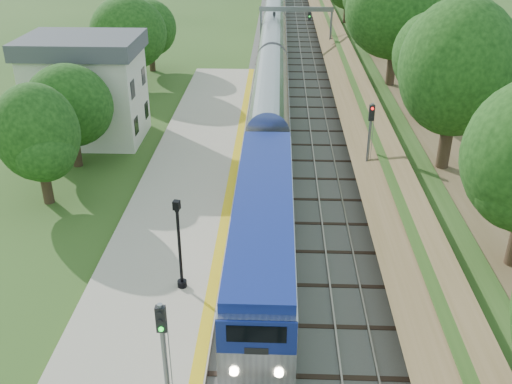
{
  "coord_description": "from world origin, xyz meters",
  "views": [
    {
      "loc": [
        0.59,
        -11.71,
        16.82
      ],
      "look_at": [
        -0.5,
        15.67,
        2.8
      ],
      "focal_mm": 40.0,
      "sensor_mm": 36.0,
      "label": 1
    }
  ],
  "objects_px": {
    "train": "(274,34)",
    "signal_platform": "(165,357)",
    "signal_gantry": "(296,19)",
    "station_building": "(87,88)",
    "lamppost_far": "(180,250)",
    "signal_farside": "(369,140)"
  },
  "relations": [
    {
      "from": "signal_gantry",
      "to": "lamppost_far",
      "type": "relative_size",
      "value": 1.82
    },
    {
      "from": "train",
      "to": "signal_platform",
      "type": "relative_size",
      "value": 21.02
    },
    {
      "from": "station_building",
      "to": "signal_platform",
      "type": "bearing_deg",
      "value": -68.34
    },
    {
      "from": "train",
      "to": "signal_gantry",
      "type": "bearing_deg",
      "value": -64.06
    },
    {
      "from": "signal_gantry",
      "to": "train",
      "type": "xyz_separation_m",
      "value": [
        -2.47,
        5.08,
        -2.65
      ]
    },
    {
      "from": "signal_platform",
      "to": "signal_farside",
      "type": "relative_size",
      "value": 0.91
    },
    {
      "from": "signal_gantry",
      "to": "signal_platform",
      "type": "distance_m",
      "value": 53.22
    },
    {
      "from": "lamppost_far",
      "to": "signal_farside",
      "type": "distance_m",
      "value": 14.62
    },
    {
      "from": "station_building",
      "to": "lamppost_far",
      "type": "bearing_deg",
      "value": -62.62
    },
    {
      "from": "signal_gantry",
      "to": "signal_farside",
      "type": "distance_m",
      "value": 34.31
    },
    {
      "from": "station_building",
      "to": "train",
      "type": "bearing_deg",
      "value": 65.04
    },
    {
      "from": "station_building",
      "to": "signal_farside",
      "type": "height_order",
      "value": "station_building"
    },
    {
      "from": "station_building",
      "to": "signal_gantry",
      "type": "xyz_separation_m",
      "value": [
        16.47,
        24.99,
        0.73
      ]
    },
    {
      "from": "station_building",
      "to": "train",
      "type": "relative_size",
      "value": 0.07
    },
    {
      "from": "station_building",
      "to": "train",
      "type": "height_order",
      "value": "station_building"
    },
    {
      "from": "station_building",
      "to": "signal_gantry",
      "type": "height_order",
      "value": "station_building"
    },
    {
      "from": "lamppost_far",
      "to": "train",
      "type": "bearing_deg",
      "value": 85.61
    },
    {
      "from": "signal_gantry",
      "to": "station_building",
      "type": "bearing_deg",
      "value": -123.38
    },
    {
      "from": "signal_farside",
      "to": "signal_platform",
      "type": "bearing_deg",
      "value": -115.77
    },
    {
      "from": "signal_gantry",
      "to": "signal_platform",
      "type": "xyz_separation_m",
      "value": [
        -5.37,
        -52.93,
        -1.07
      ]
    },
    {
      "from": "station_building",
      "to": "signal_gantry",
      "type": "relative_size",
      "value": 1.02
    },
    {
      "from": "train",
      "to": "signal_farside",
      "type": "distance_m",
      "value": 39.69
    }
  ]
}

